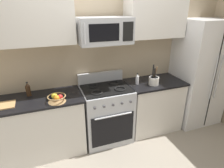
{
  "coord_description": "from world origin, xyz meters",
  "views": [
    {
      "loc": [
        -0.84,
        -1.95,
        2.12
      ],
      "look_at": [
        0.05,
        0.5,
        1.03
      ],
      "focal_mm": 30.63,
      "sensor_mm": 36.0,
      "label": 1
    }
  ],
  "objects": [
    {
      "name": "bottle_soy",
      "position": [
        -1.11,
        0.77,
        1.0
      ],
      "size": [
        0.06,
        0.06,
        0.21
      ],
      "color": "#382314",
      "rests_on": "counter_left"
    },
    {
      "name": "range_oven",
      "position": [
        -0.0,
        0.62,
        0.47
      ],
      "size": [
        0.76,
        0.66,
        1.09
      ],
      "color": "#B2B5BA",
      "rests_on": "ground"
    },
    {
      "name": "ground_plane",
      "position": [
        0.0,
        0.0,
        0.0
      ],
      "size": [
        16.0,
        16.0,
        0.0
      ],
      "primitive_type": "plane",
      "color": "gray"
    },
    {
      "name": "fruit_basket",
      "position": [
        -0.75,
        0.44,
        0.96
      ],
      "size": [
        0.24,
        0.24,
        0.11
      ],
      "color": "#9E7A4C",
      "rests_on": "counter_left"
    },
    {
      "name": "bottle_vinegar",
      "position": [
        0.54,
        0.63,
        0.99
      ],
      "size": [
        0.05,
        0.05,
        0.19
      ],
      "color": "silver",
      "rests_on": "counter_right"
    },
    {
      "name": "upper_cabinets_right",
      "position": [
        0.88,
        0.78,
        1.96
      ],
      "size": [
        0.95,
        0.34,
        0.68
      ],
      "color": "silver"
    },
    {
      "name": "counter_right",
      "position": [
        0.87,
        0.62,
        0.46
      ],
      "size": [
        0.96,
        0.62,
        0.91
      ],
      "color": "silver",
      "rests_on": "ground"
    },
    {
      "name": "refrigerator",
      "position": [
        1.79,
        0.6,
        0.95
      ],
      "size": [
        0.83,
        0.73,
        1.9
      ],
      "color": "silver",
      "rests_on": "ground"
    },
    {
      "name": "microwave",
      "position": [
        -0.0,
        0.65,
        1.78
      ],
      "size": [
        0.74,
        0.44,
        0.36
      ],
      "color": "#B2B5BA"
    },
    {
      "name": "utensil_crock",
      "position": [
        0.78,
        0.51,
        0.99
      ],
      "size": [
        0.16,
        0.16,
        0.33
      ],
      "color": "white",
      "rests_on": "counter_right"
    },
    {
      "name": "wall_back",
      "position": [
        0.0,
        1.0,
        1.3
      ],
      "size": [
        8.0,
        0.1,
        2.6
      ],
      "primitive_type": "cube",
      "color": "tan",
      "rests_on": "ground"
    },
    {
      "name": "upper_cabinets_left",
      "position": [
        -1.03,
        0.78,
        1.96
      ],
      "size": [
        1.26,
        0.34,
        0.68
      ],
      "color": "silver"
    },
    {
      "name": "counter_left",
      "position": [
        -1.02,
        0.62,
        0.46
      ],
      "size": [
        1.27,
        0.62,
        0.91
      ],
      "color": "silver",
      "rests_on": "ground"
    }
  ]
}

